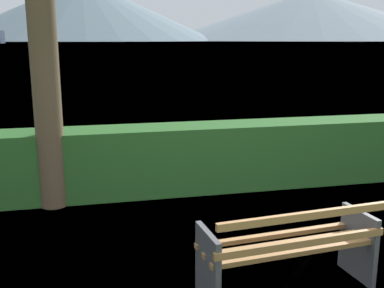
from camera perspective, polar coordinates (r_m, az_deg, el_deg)
ground_plane at (r=4.56m, az=11.34°, el=-17.08°), size 1400.00×1400.00×0.00m
water_surface at (r=311.87m, az=-12.89°, el=12.13°), size 620.00×620.00×0.00m
park_bench at (r=4.32m, az=11.98°, el=-12.55°), size 1.66×0.72×0.87m
hedge_row at (r=7.04m, az=1.48°, el=-1.61°), size 8.51×0.71×0.99m
distant_hills at (r=577.65m, az=-11.74°, el=15.37°), size 911.29×442.52×66.82m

